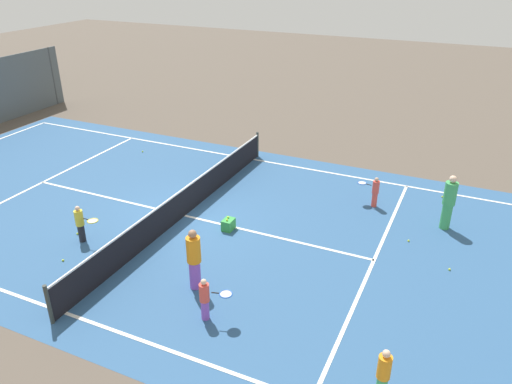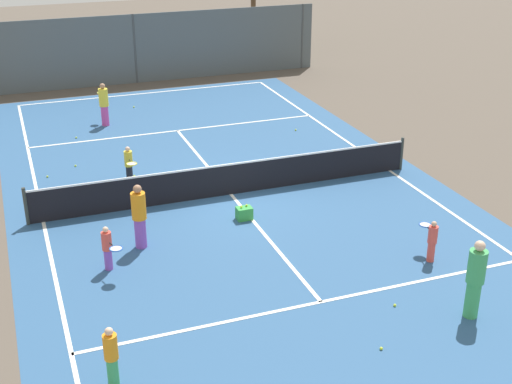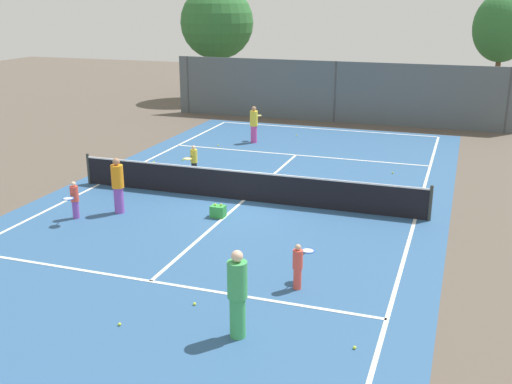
% 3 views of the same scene
% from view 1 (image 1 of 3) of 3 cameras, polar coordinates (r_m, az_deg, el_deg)
% --- Properties ---
extents(ground_plane, '(80.00, 80.00, 0.00)m').
position_cam_1_polar(ground_plane, '(16.92, -8.19, -2.71)').
color(ground_plane, brown).
extents(court_surface, '(13.00, 25.00, 0.01)m').
position_cam_1_polar(court_surface, '(16.92, -8.19, -2.70)').
color(court_surface, '#2D5684').
rests_on(court_surface, ground_plane).
extents(tennis_net, '(11.90, 0.10, 1.10)m').
position_cam_1_polar(tennis_net, '(16.69, -8.30, -1.17)').
color(tennis_net, '#333833').
rests_on(tennis_net, ground_plane).
extents(player_1, '(0.47, 0.83, 1.15)m').
position_cam_1_polar(player_1, '(12.13, -5.76, -12.04)').
color(player_1, purple).
rests_on(player_1, ground_plane).
extents(player_2, '(0.42, 0.82, 1.10)m').
position_cam_1_polar(player_2, '(17.61, 13.41, 0.11)').
color(player_2, '#E54C3F').
rests_on(player_2, ground_plane).
extents(player_3, '(0.33, 0.82, 1.20)m').
position_cam_1_polar(player_3, '(15.94, -19.45, -3.40)').
color(player_3, '#232328').
rests_on(player_3, ground_plane).
extents(player_4, '(0.39, 0.39, 1.84)m').
position_cam_1_polar(player_4, '(16.73, 21.22, -1.06)').
color(player_4, '#3FA559').
rests_on(player_4, ground_plane).
extents(player_5, '(0.37, 0.37, 1.74)m').
position_cam_1_polar(player_5, '(13.02, -7.11, -7.60)').
color(player_5, purple).
rests_on(player_5, ground_plane).
extents(player_6, '(0.27, 0.27, 1.26)m').
position_cam_1_polar(player_6, '(10.55, 14.38, -19.62)').
color(player_6, '#3FA559').
rests_on(player_6, ground_plane).
extents(ball_crate, '(0.43, 0.32, 0.43)m').
position_cam_1_polar(ball_crate, '(15.89, -3.19, -3.73)').
color(ball_crate, green).
rests_on(ball_crate, ground_plane).
extents(tennis_ball_2, '(0.07, 0.07, 0.07)m').
position_cam_1_polar(tennis_ball_2, '(16.64, -19.78, -4.52)').
color(tennis_ball_2, '#CCE533').
rests_on(tennis_ball_2, ground_plane).
extents(tennis_ball_3, '(0.07, 0.07, 0.07)m').
position_cam_1_polar(tennis_ball_3, '(15.03, 21.30, -8.26)').
color(tennis_ball_3, '#CCE533').
rests_on(tennis_ball_3, ground_plane).
extents(tennis_ball_4, '(0.07, 0.07, 0.07)m').
position_cam_1_polar(tennis_ball_4, '(19.17, 20.57, -0.51)').
color(tennis_ball_4, '#CCE533').
rests_on(tennis_ball_4, ground_plane).
extents(tennis_ball_5, '(0.07, 0.07, 0.07)m').
position_cam_1_polar(tennis_ball_5, '(16.00, 17.09, -5.36)').
color(tennis_ball_5, '#CCE533').
rests_on(tennis_ball_5, ground_plane).
extents(tennis_ball_6, '(0.07, 0.07, 0.07)m').
position_cam_1_polar(tennis_ball_6, '(15.43, -21.24, -7.31)').
color(tennis_ball_6, '#CCE533').
rests_on(tennis_ball_6, ground_plane).
extents(tennis_ball_8, '(0.07, 0.07, 0.07)m').
position_cam_1_polar(tennis_ball_8, '(22.63, -12.87, 4.56)').
color(tennis_ball_8, '#CCE533').
rests_on(tennis_ball_8, ground_plane).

